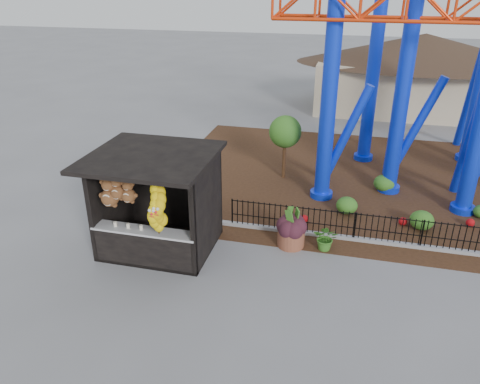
% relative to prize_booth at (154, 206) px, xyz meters
% --- Properties ---
extents(ground, '(120.00, 120.00, 0.00)m').
position_rel_prize_booth_xyz_m(ground, '(3.00, -0.90, -1.53)').
color(ground, slate).
rests_on(ground, ground).
extents(mulch_bed, '(18.00, 12.00, 0.02)m').
position_rel_prize_booth_xyz_m(mulch_bed, '(7.00, 7.10, -1.53)').
color(mulch_bed, '#331E11').
rests_on(mulch_bed, ground).
extents(curb, '(18.00, 0.18, 0.12)m').
position_rel_prize_booth_xyz_m(curb, '(7.00, 2.10, -1.47)').
color(curb, gray).
rests_on(curb, ground).
extents(prize_booth, '(3.50, 3.40, 3.12)m').
position_rel_prize_booth_xyz_m(prize_booth, '(0.00, 0.00, 0.00)').
color(prize_booth, black).
rests_on(prize_booth, ground).
extents(picket_fence, '(12.20, 0.06, 1.00)m').
position_rel_prize_booth_xyz_m(picket_fence, '(7.90, 2.10, -1.03)').
color(picket_fence, black).
rests_on(picket_fence, ground).
extents(roller_coaster, '(11.00, 6.37, 10.82)m').
position_rel_prize_booth_xyz_m(roller_coaster, '(8.12, 7.33, 4.91)').
color(roller_coaster, '#0D30EC').
rests_on(roller_coaster, ground).
extents(terracotta_planter, '(1.06, 1.06, 0.57)m').
position_rel_prize_booth_xyz_m(terracotta_planter, '(3.91, 1.30, -1.25)').
color(terracotta_planter, brown).
rests_on(terracotta_planter, ground).
extents(planter_foliage, '(0.70, 0.70, 0.64)m').
position_rel_prize_booth_xyz_m(planter_foliage, '(3.91, 1.30, -0.65)').
color(planter_foliage, '#31131C').
rests_on(planter_foliage, terracotta_planter).
extents(potted_plant, '(0.79, 0.70, 0.82)m').
position_rel_prize_booth_xyz_m(potted_plant, '(4.97, 1.33, -1.12)').
color(potted_plant, '#20601C').
rests_on(potted_plant, ground).
extents(landscaping, '(7.93, 3.90, 0.64)m').
position_rel_prize_booth_xyz_m(landscaping, '(7.60, 4.54, -1.23)').
color(landscaping, '#2E601C').
rests_on(landscaping, mulch_bed).
extents(pavilion, '(15.00, 15.00, 4.80)m').
position_rel_prize_booth_xyz_m(pavilion, '(9.00, 19.10, 1.53)').
color(pavilion, '#BFAD8C').
rests_on(pavilion, ground).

